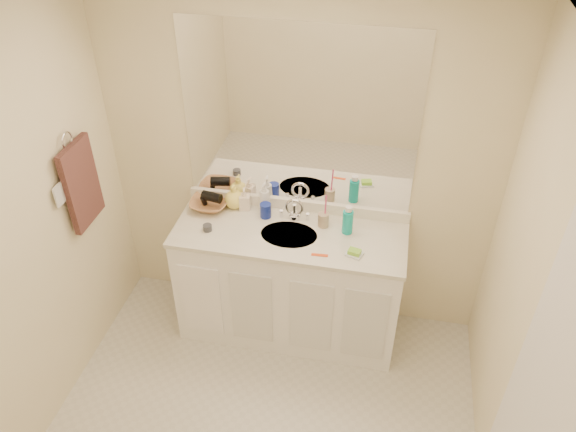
{
  "coord_description": "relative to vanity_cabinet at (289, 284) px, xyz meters",
  "views": [
    {
      "loc": [
        0.57,
        -1.78,
        3.13
      ],
      "look_at": [
        0.0,
        0.97,
        1.05
      ],
      "focal_mm": 35.0,
      "sensor_mm": 36.0,
      "label": 1
    }
  ],
  "objects": [
    {
      "name": "green_soap",
      "position": [
        0.44,
        -0.14,
        0.48
      ],
      "size": [
        0.09,
        0.07,
        0.03
      ],
      "primitive_type": "cube",
      "rotation": [
        0.0,
        0.0,
        -0.24
      ],
      "color": "#82CB31",
      "rests_on": "soap_dish"
    },
    {
      "name": "wall_back",
      "position": [
        0.0,
        0.28,
        0.77
      ],
      "size": [
        2.6,
        0.02,
        2.4
      ],
      "primitive_type": "cube",
      "color": "#F2E6BD",
      "rests_on": "floor"
    },
    {
      "name": "towel_ring",
      "position": [
        -1.27,
        -0.25,
        1.12
      ],
      "size": [
        0.01,
        0.11,
        0.11
      ],
      "primitive_type": "torus",
      "rotation": [
        0.0,
        1.57,
        0.0
      ],
      "color": "silver",
      "rests_on": "wall_left"
    },
    {
      "name": "faucet",
      "position": [
        0.0,
        0.16,
        0.51
      ],
      "size": [
        0.02,
        0.02,
        0.11
      ],
      "primitive_type": "cylinder",
      "color": "silver",
      "rests_on": "countertop"
    },
    {
      "name": "sink_basin",
      "position": [
        0.0,
        -0.02,
        0.44
      ],
      "size": [
        0.37,
        0.37,
        0.02
      ],
      "primitive_type": "cylinder",
      "color": "#BAB8A2",
      "rests_on": "countertop"
    },
    {
      "name": "hand_towel",
      "position": [
        -1.25,
        -0.25,
        0.82
      ],
      "size": [
        0.04,
        0.32,
        0.55
      ],
      "primitive_type": "cube",
      "color": "black",
      "rests_on": "towel_ring"
    },
    {
      "name": "mouthwash_bottle",
      "position": [
        0.36,
        0.08,
        0.54
      ],
      "size": [
        0.08,
        0.08,
        0.16
      ],
      "primitive_type": "cylinder",
      "rotation": [
        0.0,
        0.0,
        -0.26
      ],
      "color": "#0EABA5",
      "rests_on": "countertop"
    },
    {
      "name": "wall_left",
      "position": [
        -1.3,
        -1.02,
        0.77
      ],
      "size": [
        0.02,
        2.6,
        2.4
      ],
      "primitive_type": "cube",
      "color": "#F2E6BD",
      "rests_on": "floor"
    },
    {
      "name": "soap_bottle_yellow",
      "position": [
        -0.43,
        0.21,
        0.54
      ],
      "size": [
        0.14,
        0.14,
        0.17
      ],
      "primitive_type": "imported",
      "rotation": [
        0.0,
        0.0,
        0.01
      ],
      "color": "#FDEA62",
      "rests_on": "countertop"
    },
    {
      "name": "wicker_basket",
      "position": [
        -0.59,
        0.16,
        0.49
      ],
      "size": [
        0.27,
        0.27,
        0.06
      ],
      "primitive_type": "imported",
      "rotation": [
        0.0,
        0.0,
        0.02
      ],
      "color": "#A46D42",
      "rests_on": "countertop"
    },
    {
      "name": "switch_plate",
      "position": [
        -1.27,
        -0.45,
        0.88
      ],
      "size": [
        0.01,
        0.08,
        0.13
      ],
      "primitive_type": "cube",
      "color": "silver",
      "rests_on": "wall_left"
    },
    {
      "name": "countertop",
      "position": [
        0.0,
        0.0,
        0.44
      ],
      "size": [
        1.52,
        0.57,
        0.03
      ],
      "primitive_type": "cube",
      "color": "silver",
      "rests_on": "vanity_cabinet"
    },
    {
      "name": "blue_mug",
      "position": [
        -0.19,
        0.14,
        0.51
      ],
      "size": [
        0.1,
        0.1,
        0.1
      ],
      "primitive_type": "cylinder",
      "rotation": [
        0.0,
        0.0,
        0.38
      ],
      "color": "navy",
      "rests_on": "countertop"
    },
    {
      "name": "ceiling",
      "position": [
        0.0,
        -1.02,
        1.97
      ],
      "size": [
        2.6,
        2.6,
        0.02
      ],
      "primitive_type": "cube",
      "color": "white",
      "rests_on": "wall_back"
    },
    {
      "name": "toothbrush",
      "position": [
        0.21,
        0.12,
        0.6
      ],
      "size": [
        0.02,
        0.04,
        0.2
      ],
      "primitive_type": "cylinder",
      "rotation": [
        0.14,
        0.0,
        0.24
      ],
      "color": "#DF3A7C",
      "rests_on": "tan_cup"
    },
    {
      "name": "soap_bottle_white",
      "position": [
        -0.22,
        0.23,
        0.56
      ],
      "size": [
        0.09,
        0.09,
        0.2
      ],
      "primitive_type": "imported",
      "rotation": [
        0.0,
        0.0,
        -0.11
      ],
      "color": "white",
      "rests_on": "countertop"
    },
    {
      "name": "vanity_cabinet",
      "position": [
        0.0,
        0.0,
        0.0
      ],
      "size": [
        1.5,
        0.55,
        0.85
      ],
      "primitive_type": "cube",
      "color": "white",
      "rests_on": "floor"
    },
    {
      "name": "hair_dryer",
      "position": [
        -0.57,
        0.16,
        0.54
      ],
      "size": [
        0.15,
        0.09,
        0.07
      ],
      "primitive_type": "cylinder",
      "rotation": [
        0.0,
        1.57,
        -0.19
      ],
      "color": "black",
      "rests_on": "wicker_basket"
    },
    {
      "name": "backsplash",
      "position": [
        0.0,
        0.26,
        0.5
      ],
      "size": [
        1.52,
        0.03,
        0.08
      ],
      "primitive_type": "cube",
      "color": "white",
      "rests_on": "countertop"
    },
    {
      "name": "wall_right",
      "position": [
        1.3,
        -1.02,
        0.77
      ],
      "size": [
        0.02,
        2.6,
        2.4
      ],
      "primitive_type": "cube",
      "color": "#F2E6BD",
      "rests_on": "floor"
    },
    {
      "name": "soap_dish",
      "position": [
        0.44,
        -0.14,
        0.46
      ],
      "size": [
        0.12,
        0.11,
        0.01
      ],
      "primitive_type": "cube",
      "rotation": [
        0.0,
        0.0,
        -0.33
      ],
      "color": "white",
      "rests_on": "countertop"
    },
    {
      "name": "dark_jar",
      "position": [
        -0.53,
        -0.08,
        0.48
      ],
      "size": [
        0.07,
        0.07,
        0.04
      ],
      "primitive_type": "cylinder",
      "rotation": [
        0.0,
        0.0,
        0.31
      ],
      "color": "#393A41",
      "rests_on": "countertop"
    },
    {
      "name": "tan_cup",
      "position": [
        0.2,
        0.12,
        0.5
      ],
      "size": [
        0.09,
        0.09,
        0.1
      ],
      "primitive_type": "cylinder",
      "rotation": [
        0.0,
        0.0,
        -0.32
      ],
      "color": "tan",
      "rests_on": "countertop"
    },
    {
      "name": "soap_bottle_cream",
      "position": [
        -0.35,
        0.2,
        0.54
      ],
      "size": [
        0.09,
        0.09,
        0.16
      ],
      "primitive_type": "imported",
      "rotation": [
        0.0,
        0.0,
        0.21
      ],
      "color": "#FFE9CF",
      "rests_on": "countertop"
    },
    {
      "name": "orange_comb",
      "position": [
        0.23,
        -0.19,
        0.46
      ],
      "size": [
        0.11,
        0.03,
        0.0
      ],
      "primitive_type": "cube",
      "rotation": [
        0.0,
        0.0,
        0.06
      ],
      "color": "#E34817",
      "rests_on": "countertop"
    },
    {
      "name": "mirror",
      "position": [
        0.0,
        0.27,
        1.14
      ],
      "size": [
        1.48,
        0.01,
        1.2
      ],
      "primitive_type": "cube",
      "color": "white",
      "rests_on": "wall_back"
    }
  ]
}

